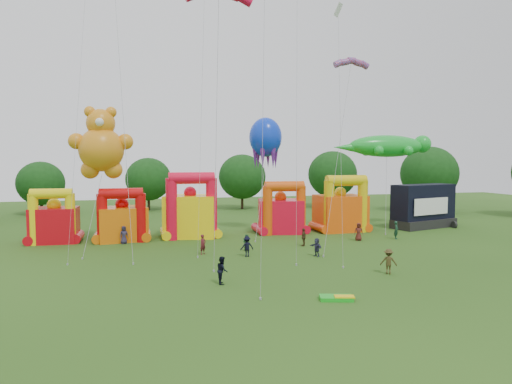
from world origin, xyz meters
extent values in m
plane|color=#264A14|center=(0.00, 0.00, 0.00)|extent=(160.00, 160.00, 0.00)
cylinder|color=#352314|center=(36.83, 42.50, 1.86)|extent=(0.44, 0.44, 3.72)
ellipsoid|color=#133C12|center=(36.83, 42.50, 6.41)|extent=(9.30, 9.30, 8.89)
cylinder|color=#352314|center=(24.19, 52.97, 1.75)|extent=(0.44, 0.44, 3.51)
ellipsoid|color=#133C12|center=(24.19, 52.97, 6.04)|extent=(8.77, 8.78, 8.39)
cylinder|color=#352314|center=(7.86, 54.67, 1.65)|extent=(0.44, 0.44, 3.30)
ellipsoid|color=#133C12|center=(7.86, 54.67, 5.68)|extent=(8.25, 8.25, 7.88)
cylinder|color=#352314|center=(-8.15, 56.65, 1.55)|extent=(0.44, 0.44, 3.09)
ellipsoid|color=#133C12|center=(-8.15, 56.65, 5.32)|extent=(7.73, 7.72, 7.38)
cylinder|color=#352314|center=(-24.61, 53.88, 1.44)|extent=(0.44, 0.44, 2.88)
ellipsoid|color=#133C12|center=(-24.61, 53.88, 4.96)|extent=(7.20, 7.20, 6.88)
cube|color=red|center=(-18.21, 27.47, 1.82)|extent=(4.65, 3.80, 3.64)
cylinder|color=yellow|center=(-19.95, 26.17, 2.60)|extent=(0.99, 0.99, 5.19)
cylinder|color=yellow|center=(-16.46, 26.17, 2.60)|extent=(0.99, 0.99, 5.19)
cylinder|color=yellow|center=(-18.21, 26.17, 5.19)|extent=(3.98, 1.03, 1.03)
sphere|color=yellow|center=(-18.21, 27.47, 3.94)|extent=(1.40, 1.40, 1.40)
cube|color=orange|center=(-11.40, 26.93, 1.80)|extent=(5.48, 4.65, 3.59)
cylinder|color=red|center=(-13.32, 25.50, 2.56)|extent=(1.09, 1.09, 5.13)
cylinder|color=red|center=(-9.48, 25.50, 2.56)|extent=(1.09, 1.09, 5.13)
cylinder|color=red|center=(-11.40, 25.50, 5.13)|extent=(4.39, 1.14, 1.14)
sphere|color=red|center=(-11.40, 26.93, 3.89)|extent=(1.40, 1.40, 1.40)
cube|color=yellow|center=(-4.09, 27.55, 2.33)|extent=(6.38, 5.54, 4.65)
cylinder|color=red|center=(-6.25, 25.94, 3.32)|extent=(1.22, 1.22, 6.64)
cylinder|color=red|center=(-1.93, 25.94, 3.32)|extent=(1.22, 1.22, 6.64)
cylinder|color=red|center=(-4.09, 25.94, 6.64)|extent=(4.93, 1.28, 1.28)
sphere|color=red|center=(-4.09, 27.55, 4.95)|extent=(1.40, 1.40, 1.40)
cube|color=red|center=(6.59, 27.92, 1.95)|extent=(5.91, 5.12, 3.90)
cylinder|color=#E54D0C|center=(4.58, 26.43, 2.79)|extent=(1.14, 1.14, 5.57)
cylinder|color=#E54D0C|center=(8.60, 26.43, 2.79)|extent=(1.14, 1.14, 5.57)
cylinder|color=#E54D0C|center=(6.59, 26.43, 5.57)|extent=(4.59, 1.19, 1.19)
sphere|color=#E54D0C|center=(6.59, 27.92, 4.20)|extent=(1.40, 1.40, 1.40)
cube|color=#EF520D|center=(14.05, 27.49, 2.16)|extent=(5.71, 4.66, 4.33)
cylinder|color=yellow|center=(11.90, 25.89, 3.09)|extent=(1.21, 1.21, 6.18)
cylinder|color=yellow|center=(16.20, 25.89, 3.09)|extent=(1.21, 1.21, 6.18)
cylinder|color=yellow|center=(14.05, 25.89, 6.18)|extent=(4.91, 1.28, 1.28)
sphere|color=yellow|center=(14.05, 27.49, 4.63)|extent=(1.40, 1.40, 1.40)
cube|color=black|center=(25.49, 27.22, 0.55)|extent=(9.35, 5.56, 1.10)
cube|color=black|center=(25.49, 27.42, 3.30)|extent=(9.23, 5.15, 4.39)
cube|color=white|center=(25.49, 25.74, 2.86)|extent=(5.85, 1.73, 2.06)
cylinder|color=black|center=(21.98, 25.91, 0.40)|extent=(0.30, 0.90, 0.90)
cylinder|color=black|center=(29.01, 25.91, 0.40)|extent=(0.30, 0.90, 0.90)
sphere|color=orange|center=(-13.27, 25.79, 9.66)|extent=(4.53, 4.53, 4.53)
sphere|color=orange|center=(-13.27, 25.79, 12.33)|extent=(2.88, 2.88, 2.88)
sphere|color=orange|center=(-14.30, 25.79, 13.47)|extent=(1.13, 1.13, 1.13)
sphere|color=orange|center=(-12.24, 25.79, 13.47)|extent=(1.13, 1.13, 1.13)
sphere|color=orange|center=(-15.63, 25.79, 10.48)|extent=(1.65, 1.65, 1.65)
sphere|color=orange|center=(-10.90, 25.79, 10.48)|extent=(1.65, 1.65, 1.65)
sphere|color=orange|center=(-14.40, 25.79, 7.60)|extent=(1.85, 1.85, 1.85)
sphere|color=orange|center=(-12.14, 25.79, 7.60)|extent=(1.85, 1.85, 1.85)
sphere|color=white|center=(-13.27, 24.40, 12.33)|extent=(0.82, 0.82, 0.82)
ellipsoid|color=green|center=(21.11, 29.03, 10.37)|extent=(10.48, 3.28, 2.78)
sphere|color=green|center=(26.23, 29.03, 10.67)|extent=(2.25, 2.25, 2.25)
cone|color=green|center=(15.78, 29.03, 10.16)|extent=(4.09, 1.64, 1.64)
sphere|color=green|center=(23.15, 30.67, 9.75)|extent=(1.23, 1.23, 1.23)
sphere|color=green|center=(23.15, 27.39, 9.75)|extent=(1.23, 1.23, 1.23)
sphere|color=green|center=(19.06, 30.67, 9.75)|extent=(1.23, 1.23, 1.23)
sphere|color=green|center=(19.06, 27.39, 9.75)|extent=(1.23, 1.23, 1.23)
ellipsoid|color=#0E33D3|center=(5.03, 29.00, 11.29)|extent=(3.88, 3.88, 4.65)
cone|color=#591E8C|center=(6.29, 29.00, 9.16)|extent=(0.87, 0.87, 3.10)
cone|color=#591E8C|center=(5.66, 30.09, 9.16)|extent=(0.87, 0.87, 3.10)
cone|color=#591E8C|center=(4.40, 30.09, 9.16)|extent=(0.87, 0.87, 3.10)
cone|color=#591E8C|center=(3.77, 29.00, 9.16)|extent=(0.87, 0.87, 3.10)
cone|color=#591E8C|center=(4.40, 27.91, 9.16)|extent=(0.87, 0.87, 3.10)
cone|color=#591E8C|center=(5.66, 27.91, 9.16)|extent=(0.87, 0.87, 3.10)
cube|color=white|center=(8.09, 15.48, 22.09)|extent=(1.02, 1.02, 1.10)
cube|color=green|center=(2.13, 1.98, 0.12)|extent=(2.19, 1.50, 0.24)
cube|color=yellow|center=(2.53, 1.68, 0.26)|extent=(1.32, 0.90, 0.10)
imported|color=#2B2640|center=(-11.18, 24.75, 0.92)|extent=(1.05, 0.88, 1.84)
imported|color=#55181E|center=(-4.01, 17.58, 0.91)|extent=(0.79, 0.76, 1.82)
imported|color=#1D482E|center=(0.19, 18.17, 0.78)|extent=(0.95, 0.95, 1.56)
imported|color=black|center=(-0.35, 15.60, 0.92)|extent=(1.21, 0.73, 1.83)
imported|color=#45321B|center=(6.29, 19.13, 0.89)|extent=(0.99, 1.09, 1.78)
imported|color=#2B2B48|center=(5.71, 14.20, 0.83)|extent=(0.91, 1.61, 1.65)
imported|color=#511D17|center=(13.04, 20.56, 0.95)|extent=(1.08, 0.89, 1.90)
imported|color=#163826|center=(17.46, 20.45, 0.98)|extent=(0.81, 0.85, 1.96)
imported|color=black|center=(-4.02, 7.34, 0.96)|extent=(0.81, 1.00, 1.91)
imported|color=#3F3519|center=(8.62, 6.97, 0.96)|extent=(1.42, 1.21, 1.91)
camera|label=1|loc=(-9.39, -23.43, 8.57)|focal=32.00mm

